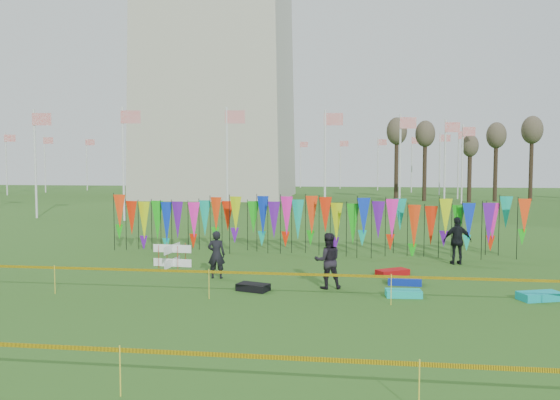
# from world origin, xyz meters

# --- Properties ---
(ground) EXTENTS (160.00, 160.00, 0.00)m
(ground) POSITION_xyz_m (0.00, 0.00, 0.00)
(ground) COLOR #285016
(ground) RESTS_ON ground
(flagpole_ring) EXTENTS (57.40, 56.16, 8.00)m
(flagpole_ring) POSITION_xyz_m (-14.00, 48.00, 4.00)
(flagpole_ring) COLOR silver
(flagpole_ring) RESTS_ON ground
(banner_row) EXTENTS (18.64, 0.64, 2.43)m
(banner_row) POSITION_xyz_m (0.28, 7.45, 1.55)
(banner_row) COLOR black
(banner_row) RESTS_ON ground
(caution_tape_near) EXTENTS (26.00, 0.02, 0.90)m
(caution_tape_near) POSITION_xyz_m (-0.22, -1.06, 0.78)
(caution_tape_near) COLOR #EBBA04
(caution_tape_near) RESTS_ON ground
(caution_tape_far) EXTENTS (26.00, 0.02, 0.90)m
(caution_tape_far) POSITION_xyz_m (-0.22, -7.91, 0.78)
(caution_tape_far) COLOR #EBBA04
(caution_tape_far) RESTS_ON ground
(box_kite) EXTENTS (0.80, 0.80, 0.89)m
(box_kite) POSITION_xyz_m (-4.92, 3.69, 0.44)
(box_kite) COLOR #B6170D
(box_kite) RESTS_ON ground
(person_left) EXTENTS (0.65, 0.49, 1.69)m
(person_left) POSITION_xyz_m (-2.68, 1.86, 0.84)
(person_left) COLOR black
(person_left) RESTS_ON ground
(person_mid) EXTENTS (0.97, 0.72, 1.81)m
(person_mid) POSITION_xyz_m (1.27, 0.81, 0.90)
(person_mid) COLOR black
(person_mid) RESTS_ON ground
(person_right) EXTENTS (1.19, 0.78, 1.91)m
(person_right) POSITION_xyz_m (6.23, 5.75, 0.95)
(person_right) COLOR black
(person_right) RESTS_ON ground
(kite_bag_turquoise) EXTENTS (1.09, 0.60, 0.21)m
(kite_bag_turquoise) POSITION_xyz_m (3.61, -0.01, 0.11)
(kite_bag_turquoise) COLOR #0DCBBA
(kite_bag_turquoise) RESTS_ON ground
(kite_bag_blue) EXTENTS (1.12, 0.63, 0.23)m
(kite_bag_blue) POSITION_xyz_m (3.79, 1.73, 0.11)
(kite_bag_blue) COLOR #0A27AE
(kite_bag_blue) RESTS_ON ground
(kite_bag_red) EXTENTS (1.27, 1.09, 0.21)m
(kite_bag_red) POSITION_xyz_m (3.50, 3.19, 0.11)
(kite_bag_red) COLOR #B00B0D
(kite_bag_red) RESTS_ON ground
(kite_bag_black) EXTENTS (1.11, 0.84, 0.23)m
(kite_bag_black) POSITION_xyz_m (-1.06, 0.16, 0.11)
(kite_bag_black) COLOR black
(kite_bag_black) RESTS_ON ground
(kite_bag_teal) EXTENTS (1.37, 0.97, 0.24)m
(kite_bag_teal) POSITION_xyz_m (7.57, 0.11, 0.12)
(kite_bag_teal) COLOR #0CADB4
(kite_bag_teal) RESTS_ON ground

